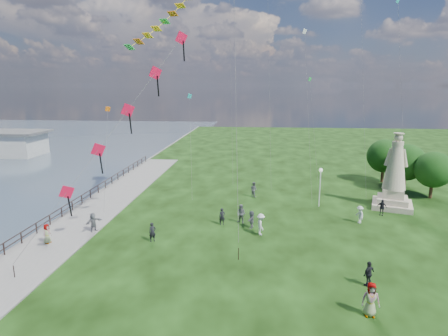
# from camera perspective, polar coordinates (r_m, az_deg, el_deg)

# --- Properties ---
(waterfront) EXTENTS (200.00, 200.00, 1.51)m
(waterfront) POSITION_cam_1_polar(r_m,az_deg,el_deg) (36.80, -22.71, -7.70)
(waterfront) COLOR #384555
(waterfront) RESTS_ON ground
(statue) EXTENTS (4.64, 4.64, 7.54)m
(statue) POSITION_cam_1_polar(r_m,az_deg,el_deg) (40.82, 24.52, -1.66)
(statue) COLOR tan
(statue) RESTS_ON ground
(lamppost) EXTENTS (0.37, 0.37, 3.97)m
(lamppost) POSITION_cam_1_polar(r_m,az_deg,el_deg) (38.62, 14.47, -1.65)
(lamppost) COLOR silver
(lamppost) RESTS_ON ground
(tree_row) EXTENTS (7.12, 10.70, 5.51)m
(tree_row) POSITION_cam_1_polar(r_m,az_deg,el_deg) (48.41, 25.89, 0.85)
(tree_row) COLOR #382314
(tree_row) RESTS_ON ground
(person_0) EXTENTS (0.67, 0.63, 1.54)m
(person_0) POSITION_cam_1_polar(r_m,az_deg,el_deg) (30.25, -10.85, -9.58)
(person_0) COLOR black
(person_0) RESTS_ON ground
(person_1) EXTENTS (0.97, 0.84, 1.71)m
(person_1) POSITION_cam_1_polar(r_m,az_deg,el_deg) (33.51, 2.63, -7.00)
(person_1) COLOR #595960
(person_1) RESTS_ON ground
(person_2) EXTENTS (0.82, 1.25, 1.79)m
(person_2) POSITION_cam_1_polar(r_m,az_deg,el_deg) (31.11, 5.63, -8.54)
(person_2) COLOR silver
(person_2) RESTS_ON ground
(person_3) EXTENTS (1.03, 0.97, 1.60)m
(person_3) POSITION_cam_1_polar(r_m,az_deg,el_deg) (25.26, 21.20, -14.77)
(person_3) COLOR black
(person_3) RESTS_ON ground
(person_4) EXTENTS (0.96, 0.62, 1.89)m
(person_4) POSITION_cam_1_polar(r_m,az_deg,el_deg) (22.33, 21.45, -18.15)
(person_4) COLOR #595960
(person_4) RESTS_ON ground
(person_5) EXTENTS (1.37, 1.60, 1.61)m
(person_5) POSITION_cam_1_polar(r_m,az_deg,el_deg) (33.28, -19.28, -7.94)
(person_5) COLOR #595960
(person_5) RESTS_ON ground
(person_6) EXTENTS (0.64, 0.52, 1.51)m
(person_6) POSITION_cam_1_polar(r_m,az_deg,el_deg) (33.10, -0.29, -7.41)
(person_6) COLOR black
(person_6) RESTS_ON ground
(person_7) EXTENTS (0.92, 0.93, 1.66)m
(person_7) POSITION_cam_1_polar(r_m,az_deg,el_deg) (41.35, 4.55, -3.27)
(person_7) COLOR #595960
(person_7) RESTS_ON ground
(person_8) EXTENTS (0.79, 1.13, 1.58)m
(person_8) POSITION_cam_1_polar(r_m,az_deg,el_deg) (35.62, 19.97, -6.68)
(person_8) COLOR silver
(person_8) RESTS_ON ground
(person_9) EXTENTS (1.02, 0.83, 1.55)m
(person_9) POSITION_cam_1_polar(r_m,az_deg,el_deg) (38.46, 22.91, -5.54)
(person_9) COLOR black
(person_9) RESTS_ON ground
(person_10) EXTENTS (0.57, 0.81, 1.54)m
(person_10) POSITION_cam_1_polar(r_m,az_deg,el_deg) (32.24, -25.35, -9.19)
(person_10) COLOR #595960
(person_10) RESTS_ON ground
(person_11) EXTENTS (0.80, 1.48, 1.52)m
(person_11) POSITION_cam_1_polar(r_m,az_deg,el_deg) (32.54, 4.21, -7.79)
(person_11) COLOR #595960
(person_11) RESTS_ON ground
(red_kite_train) EXTENTS (9.72, 9.35, 16.03)m
(red_kite_train) POSITION_cam_1_polar(r_m,az_deg,el_deg) (27.68, -14.82, 7.67)
(red_kite_train) COLOR black
(red_kite_train) RESTS_ON ground
(small_kites) EXTENTS (31.00, 20.48, 27.99)m
(small_kites) POSITION_cam_1_polar(r_m,az_deg,el_deg) (44.53, 8.06, 16.02)
(small_kites) COLOR #1CA1AB
(small_kites) RESTS_ON ground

